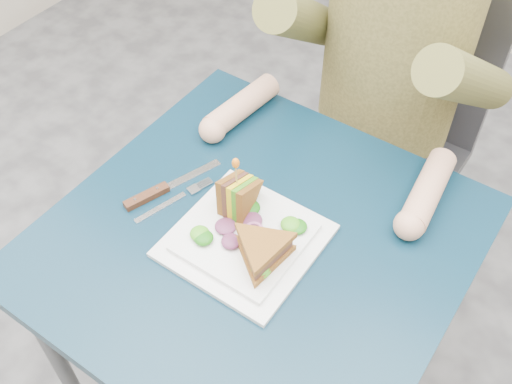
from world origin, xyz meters
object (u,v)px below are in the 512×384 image
Objects in this scene: diner at (399,20)px; knife at (155,192)px; table at (256,261)px; chair at (392,122)px; sandwich_upright at (237,197)px; fork at (172,201)px; sandwich_flat at (262,251)px; plate at (245,239)px.

knife is (-0.23, -0.57, -0.18)m from diner.
table is 3.49× the size of knife.
knife is (-0.23, -0.68, 0.20)m from chair.
fork is at bearing -160.26° from sandwich_upright.
sandwich_flat is 0.13m from sandwich_upright.
chair is at bearing 71.57° from knife.
sandwich_upright is (-0.06, 0.02, 0.13)m from table.
sandwich_flat is 0.24m from fork.
table is at bearing 133.28° from sandwich_flat.
chair reaches higher than sandwich_upright.
sandwich_flat is 1.42× the size of sandwich_upright.
diner is (-0.00, -0.11, 0.37)m from chair.
plate is 0.22m from knife.
table is 4.06× the size of sandwich_flat.
chair is 0.39m from diner.
sandwich_upright is (-0.06, -0.63, 0.24)m from chair.
table is 0.14m from sandwich_flat.
chair is 0.75m from knife.
plate is 1.49× the size of fork.
plate is (-0.01, -0.68, 0.20)m from chair.
chair is 1.25× the size of diner.
diner is 4.26× the size of fork.
fork is (-0.19, -0.68, 0.19)m from chair.
diner is (-0.00, 0.54, 0.26)m from table.
sandwich_upright reaches higher than table.
fork reaches higher than table.
diner reaches higher than knife.
sandwich_upright reaches higher than plate.
diner is at bearing 83.49° from sandwich_upright.
table is 0.09m from plate.
plate is 0.08m from sandwich_upright.
diner is 0.61m from sandwich_flat.
chair is at bearing 89.22° from plate.
knife is at bearing -178.94° from plate.
table is at bearing 68.74° from plate.
sandwich_flat is at bearing -85.58° from diner.
knife is at bearing -163.74° from sandwich_upright.
chair is 0.73m from fork.
knife is (-0.27, 0.02, -0.04)m from sandwich_flat.
sandwich_upright is at bearing 160.27° from table.
knife is (-0.17, -0.05, -0.05)m from sandwich_upright.
sandwich_flat is at bearing -5.99° from fork.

